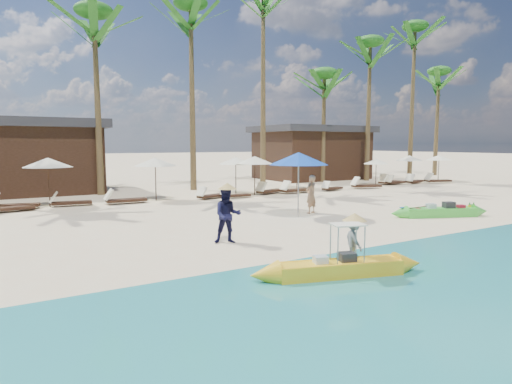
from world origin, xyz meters
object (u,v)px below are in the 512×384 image
yellow_canoe (339,268)px  blue_umbrella (299,159)px  tourist (311,194)px  green_canoe (440,212)px

yellow_canoe → blue_umbrella: (3.71, 6.72, 2.12)m
tourist → blue_umbrella: 1.86m
green_canoe → tourist: size_ratio=2.77×
green_canoe → tourist: tourist is taller
yellow_canoe → tourist: size_ratio=2.75×
yellow_canoe → blue_umbrella: bearing=77.2°
green_canoe → blue_umbrella: (-4.91, 2.81, 2.11)m
green_canoe → tourist: bearing=161.8°
tourist → blue_umbrella: blue_umbrella is taller
green_canoe → yellow_canoe: 9.47m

